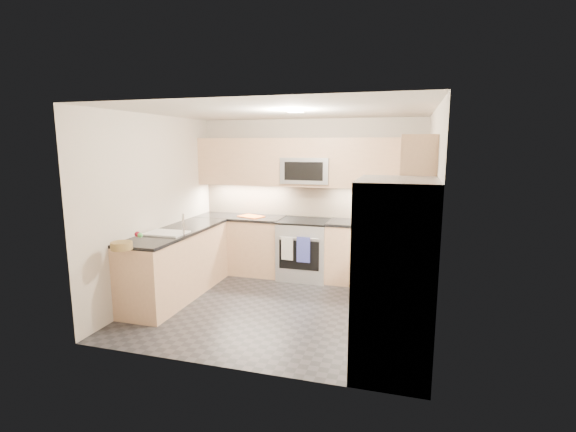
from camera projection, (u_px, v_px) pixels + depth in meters
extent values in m
cube|color=#232328|center=(281.00, 306.00, 5.47)|extent=(3.60, 3.20, 0.00)
cube|color=beige|center=(280.00, 111.00, 5.05)|extent=(3.60, 3.20, 0.02)
cube|color=beige|center=(309.00, 197.00, 6.77)|extent=(3.60, 0.02, 2.50)
cube|color=beige|center=(228.00, 240.00, 3.74)|extent=(3.60, 0.02, 2.50)
cube|color=beige|center=(156.00, 207.00, 5.75)|extent=(0.02, 3.20, 2.50)
cube|color=beige|center=(430.00, 220.00, 4.77)|extent=(0.02, 3.20, 2.50)
cube|color=#D6A981|center=(241.00, 245.00, 6.92)|extent=(1.42, 0.60, 0.90)
cube|color=#D6A981|center=(374.00, 255.00, 6.33)|extent=(1.42, 0.60, 0.90)
cube|color=#D6A981|center=(400.00, 280.00, 5.13)|extent=(0.60, 1.70, 0.90)
cube|color=#D6A981|center=(178.00, 264.00, 5.81)|extent=(0.60, 2.00, 0.90)
cube|color=black|center=(240.00, 217.00, 6.84)|extent=(1.42, 0.63, 0.04)
cube|color=black|center=(375.00, 224.00, 6.25)|extent=(1.42, 0.63, 0.04)
cube|color=black|center=(402.00, 243.00, 5.05)|extent=(0.63, 1.70, 0.04)
cube|color=black|center=(176.00, 231.00, 5.73)|extent=(0.63, 2.00, 0.04)
cube|color=#D6A981|center=(307.00, 162.00, 6.51)|extent=(3.60, 0.35, 0.75)
cube|color=#D6A981|center=(417.00, 168.00, 4.98)|extent=(0.35, 1.95, 0.75)
cube|color=#C2A88C|center=(309.00, 201.00, 6.78)|extent=(3.60, 0.01, 0.51)
cube|color=#C2A88C|center=(428.00, 218.00, 5.20)|extent=(0.01, 2.30, 0.51)
cube|color=#ADB1B6|center=(304.00, 250.00, 6.60)|extent=(0.76, 0.65, 0.91)
cube|color=black|center=(304.00, 221.00, 6.52)|extent=(0.76, 0.65, 0.03)
cube|color=black|center=(299.00, 255.00, 6.29)|extent=(0.62, 0.02, 0.45)
cylinder|color=#B2B5BA|center=(299.00, 238.00, 6.23)|extent=(0.60, 0.02, 0.02)
cube|color=gray|center=(307.00, 170.00, 6.51)|extent=(0.76, 0.40, 0.40)
cube|color=black|center=(303.00, 171.00, 6.31)|extent=(0.60, 0.01, 0.28)
cube|color=#A3A6AB|center=(394.00, 277.00, 3.83)|extent=(0.70, 0.90, 1.80)
cylinder|color=#B2B5BA|center=(351.00, 274.00, 3.76)|extent=(0.02, 0.02, 1.20)
cylinder|color=#B2B5BA|center=(356.00, 263.00, 4.10)|extent=(0.02, 0.02, 1.20)
cube|color=white|center=(166.00, 238.00, 5.50)|extent=(0.52, 0.38, 0.16)
cylinder|color=silver|center=(183.00, 224.00, 5.39)|extent=(0.03, 0.03, 0.28)
cylinder|color=#4E9F44|center=(418.00, 221.00, 5.95)|extent=(0.37, 0.37, 0.18)
cube|color=#DB5314|center=(251.00, 216.00, 6.77)|extent=(0.46, 0.39, 0.01)
cylinder|color=olive|center=(122.00, 246.00, 4.66)|extent=(0.31, 0.31, 0.09)
sphere|color=#A71327|center=(137.00, 234.00, 4.92)|extent=(0.07, 0.07, 0.07)
sphere|color=#49AB53|center=(140.00, 235.00, 4.86)|extent=(0.06, 0.06, 0.06)
cube|color=white|center=(287.00, 249.00, 6.28)|extent=(0.19, 0.04, 0.35)
cube|color=#38409C|center=(303.00, 250.00, 6.21)|extent=(0.21, 0.02, 0.39)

